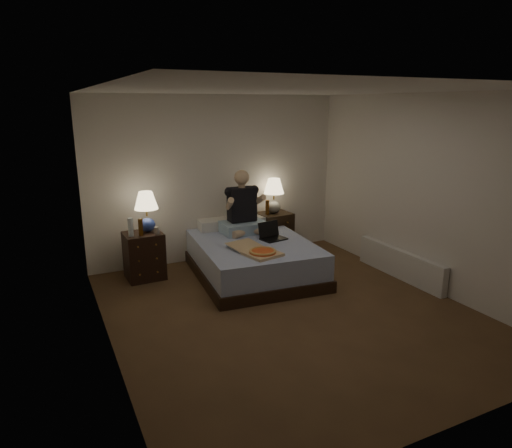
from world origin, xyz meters
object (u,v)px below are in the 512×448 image
bed (252,257)px  beer_bottle_left (141,227)px  laptop (274,231)px  nightstand_right (274,233)px  pizza_box (263,252)px  radiator (400,264)px  nightstand_left (144,256)px  soda_can (157,230)px  lamp_right (274,196)px  beer_bottle_right (267,207)px  person (243,202)px  water_bottle (131,227)px  lamp_left (147,212)px

bed → beer_bottle_left: size_ratio=8.70×
beer_bottle_left → laptop: beer_bottle_left is taller
nightstand_right → pizza_box: nightstand_right is taller
radiator → bed: bearing=150.4°
nightstand_left → soda_can: size_ratio=6.51×
lamp_right → beer_bottle_left: size_ratio=2.43×
beer_bottle_right → nightstand_right: bearing=19.7°
beer_bottle_left → bed: bearing=-15.7°
nightstand_right → laptop: size_ratio=1.95×
pizza_box → nightstand_left: bearing=125.0°
laptop → person: bearing=102.4°
water_bottle → radiator: (3.38, -1.45, -0.58)m
pizza_box → radiator: (1.95, -0.37, -0.34)m
soda_can → beer_bottle_right: bearing=9.7°
lamp_right → radiator: (1.06, -1.77, -0.74)m
nightstand_left → person: person is taller
bed → beer_bottle_right: (0.60, 0.70, 0.53)m
lamp_right → laptop: size_ratio=1.65×
lamp_left → pizza_box: (1.17, -1.21, -0.39)m
lamp_left → laptop: lamp_left is taller
laptop → radiator: (1.50, -0.92, -0.42)m
lamp_left → lamp_right: size_ratio=1.00×
bed → nightstand_left: nightstand_left is taller
nightstand_left → lamp_left: bearing=30.4°
beer_bottle_right → beer_bottle_left: bearing=-172.0°
lamp_right → beer_bottle_right: (-0.14, -0.05, -0.17)m
bed → water_bottle: 1.72m
lamp_right → laptop: bearing=-117.8°
soda_can → pizza_box: bearing=-43.3°
beer_bottle_left → beer_bottle_right: (2.05, 0.29, 0.01)m
lamp_left → soda_can: lamp_left is taller
nightstand_left → water_bottle: water_bottle is taller
water_bottle → beer_bottle_right: bearing=7.0°
water_bottle → beer_bottle_left: water_bottle is taller
person → beer_bottle_left: bearing=-178.3°
bed → water_bottle: size_ratio=8.01×
nightstand_right → beer_bottle_left: beer_bottle_left is taller
lamp_left → beer_bottle_left: bearing=-128.8°
person → radiator: 2.39m
lamp_right → laptop: lamp_right is taller
beer_bottle_right → person: 0.62m
nightstand_right → pizza_box: 1.67m
bed → radiator: size_ratio=1.25×
lamp_right → bed: bearing=-134.7°
radiator → pizza_box: bearing=169.2°
nightstand_right → beer_bottle_right: 0.47m
lamp_right → person: person is taller
lamp_right → water_bottle: size_ratio=2.24×
nightstand_right → soda_can: (-1.99, -0.37, 0.37)m
nightstand_right → water_bottle: (-2.32, -0.32, 0.45)m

